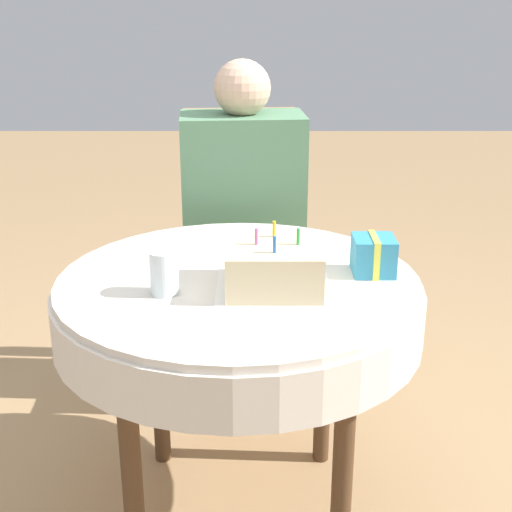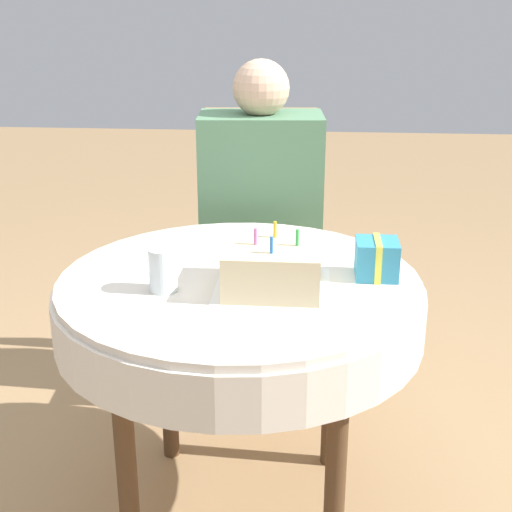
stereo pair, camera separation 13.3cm
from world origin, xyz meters
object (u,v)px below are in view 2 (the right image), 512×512
object	(u,v)px
birthday_cake	(273,266)
drinking_glass	(163,270)
gift_box	(377,259)
chair	(261,243)
person	(261,202)

from	to	relation	value
birthday_cake	drinking_glass	bearing A→B (deg)	-172.34
drinking_glass	gift_box	world-z (taller)	drinking_glass
drinking_glass	gift_box	bearing A→B (deg)	14.40
chair	drinking_glass	distance (m)	0.94
chair	birthday_cake	xyz separation A→B (m)	(0.09, -0.86, 0.24)
birthday_cake	gift_box	distance (m)	0.27
chair	gift_box	distance (m)	0.87
person	birthday_cake	xyz separation A→B (m)	(0.08, -0.76, 0.06)
person	birthday_cake	world-z (taller)	person
person	chair	bearing A→B (deg)	90.00
person	gift_box	xyz separation A→B (m)	(0.34, -0.66, 0.05)
person	birthday_cake	distance (m)	0.76
chair	drinking_glass	xyz separation A→B (m)	(-0.17, -0.89, 0.24)
person	birthday_cake	size ratio (longest dim) A/B	5.28
drinking_glass	person	bearing A→B (deg)	77.60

